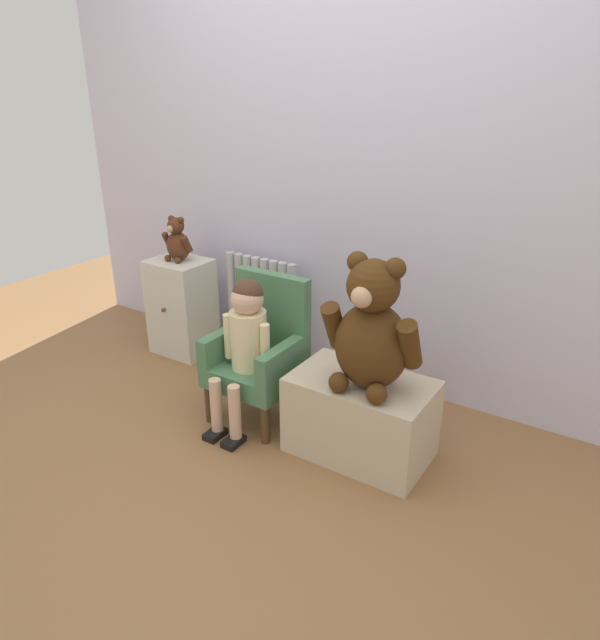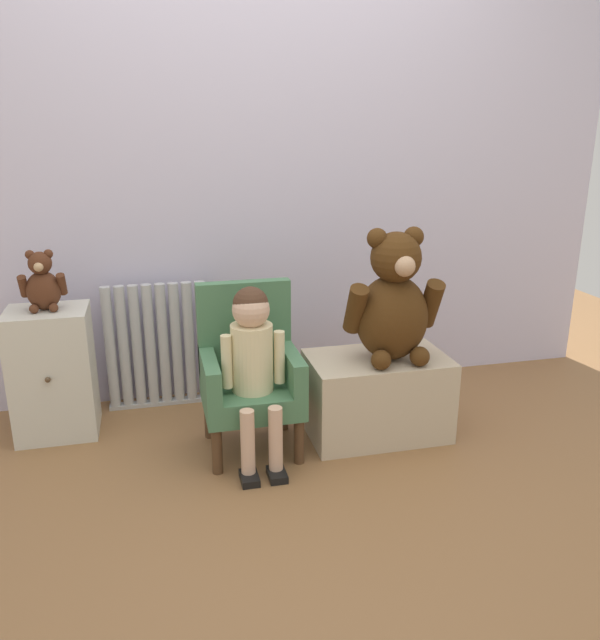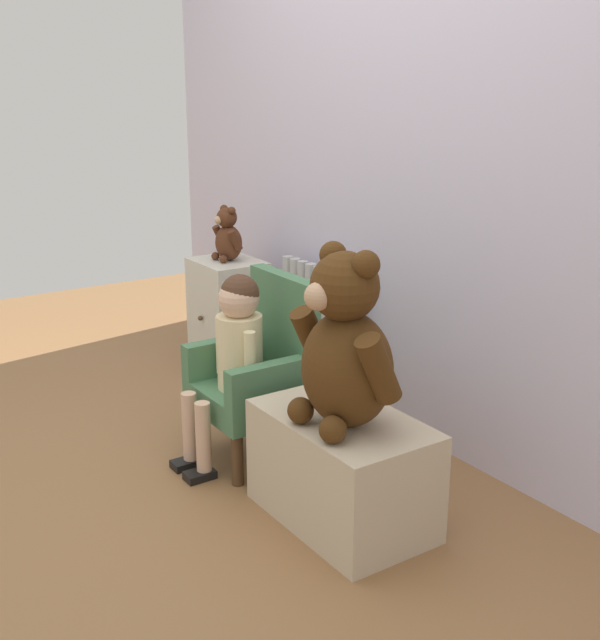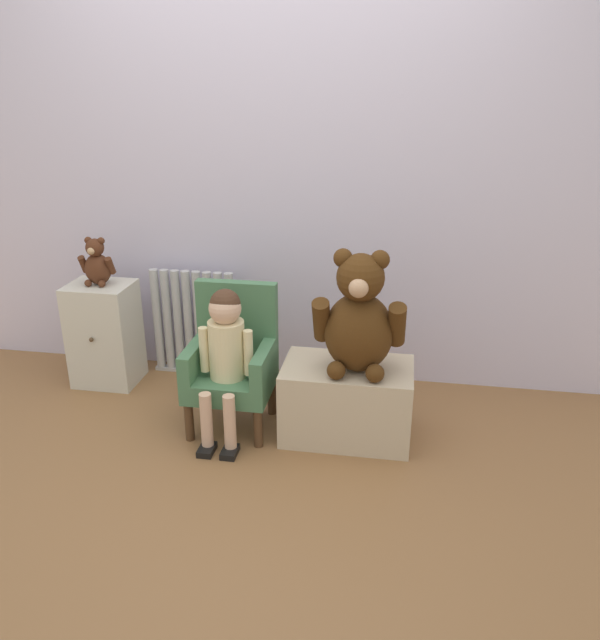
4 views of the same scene
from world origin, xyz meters
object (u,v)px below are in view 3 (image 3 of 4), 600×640
Objects in this scene: child_armchair at (261,372)px; small_teddy_bear at (228,237)px; low_bench at (342,469)px; radiator at (314,332)px; large_teddy_bear at (345,349)px; small_dresser at (229,319)px; child_figure at (234,343)px.

child_armchair is 2.72× the size of small_teddy_bear.
small_teddy_bear is at bearing 165.75° from low_bench.
small_teddy_bear is at bearing -157.82° from radiator.
small_dresser is at bearing 165.28° from large_teddy_bear.
child_figure is at bearing -171.87° from low_bench.
child_armchair is 0.59m from low_bench.
child_armchair is 0.97× the size of child_figure.
radiator is 0.74m from child_figure.
child_figure is (0.00, -0.11, 0.14)m from child_armchair.
low_bench is (0.56, -0.03, -0.16)m from child_armchair.
child_armchair is at bearing 176.89° from low_bench.
child_figure reaches higher than low_bench.
child_armchair is 1.16× the size of low_bench.
radiator is 2.38× the size of small_teddy_bear.
large_teddy_bear is 2.20× the size of small_teddy_bear.
child_figure is 0.63m from large_teddy_bear.
radiator is at bearing 22.75° from small_dresser.
small_teddy_bear is (-0.82, 0.43, 0.22)m from child_figure.
child_armchair reaches higher than radiator.
small_dresser is 0.95m from child_figure.
child_armchair reaches higher than small_dresser.
radiator is 1.02× the size of low_bench.
child_figure is 2.81× the size of small_teddy_bear.
child_armchair is at bearing 90.00° from child_figure.
child_figure is 0.95m from small_teddy_bear.
small_teddy_bear is at bearing 72.92° from small_dresser.
small_dresser is 1.01× the size of large_teddy_bear.
low_bench is 1.07× the size of large_teddy_bear.
low_bench is at bearing 8.13° from child_figure.
small_teddy_bear is (-0.82, 0.32, 0.35)m from child_armchair.
small_teddy_bear is (-0.45, -0.18, 0.38)m from radiator.
low_bench is at bearing 146.03° from large_teddy_bear.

